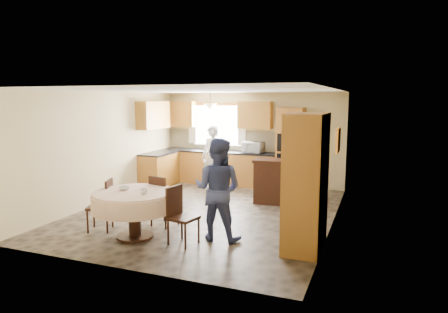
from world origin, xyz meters
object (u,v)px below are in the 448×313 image
dining_table (134,202)px  chair_back (162,199)px  oven_tower (291,149)px  chair_left (104,202)px  person_dining (218,189)px  chair_right (180,212)px  sideboard (283,183)px  cupboard (306,182)px  person_sink (213,158)px

dining_table → chair_back: (0.13, 0.68, -0.09)m
oven_tower → chair_back: (-1.56, -3.86, -0.53)m
chair_left → chair_back: 1.02m
dining_table → person_dining: bearing=18.1°
dining_table → chair_right: bearing=2.0°
oven_tower → chair_right: bearing=-100.7°
sideboard → person_dining: (-0.50, -2.63, 0.38)m
sideboard → oven_tower: bearing=92.2°
sideboard → chair_left: sideboard is taller
chair_left → person_dining: (2.06, 0.31, 0.34)m
person_dining → oven_tower: bearing=-95.7°
cupboard → dining_table: bearing=-168.1°
sideboard → chair_right: bearing=-111.8°
oven_tower → chair_left: bearing=-118.6°
dining_table → person_dining: 1.43m
sideboard → dining_table: 3.58m
sideboard → cupboard: 2.72m
person_sink → person_dining: (1.50, -3.37, 0.02)m
dining_table → chair_left: bearing=170.2°
oven_tower → person_sink: bearing=-158.4°
dining_table → chair_right: size_ratio=1.49×
chair_right → sideboard: bearing=-6.5°
sideboard → dining_table: (-1.84, -3.07, 0.15)m
sideboard → cupboard: (0.92, -2.49, 0.59)m
oven_tower → chair_right: 4.62m
oven_tower → person_sink: 2.01m
cupboard → person_sink: bearing=132.1°
person_sink → dining_table: bearing=-81.8°
chair_left → person_sink: (0.55, 3.68, 0.32)m
person_sink → person_dining: bearing=-60.3°
chair_right → person_sink: 3.92m
sideboard → person_dining: bearing=-104.4°
chair_back → sideboard: bearing=-113.1°
sideboard → chair_left: size_ratio=1.42×
person_sink → person_dining: size_ratio=0.98×
cupboard → dining_table: (-2.76, -0.58, -0.44)m
sideboard → chair_right: 3.20m
sideboard → chair_right: chair_right is taller
chair_left → chair_right: size_ratio=0.98×
cupboard → chair_left: bearing=-172.6°
chair_right → cupboard: bearing=-62.3°
dining_table → chair_back: chair_back is taller
chair_left → chair_right: (1.56, -0.10, 0.01)m
dining_table → person_sink: size_ratio=0.84×
chair_right → person_sink: person_sink is taller
person_dining → chair_back: bearing=-12.2°
cupboard → person_sink: 4.36m
chair_right → person_sink: (-1.00, 3.78, 0.31)m
person_dining → dining_table: bearing=17.3°
cupboard → sideboard: bearing=110.3°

